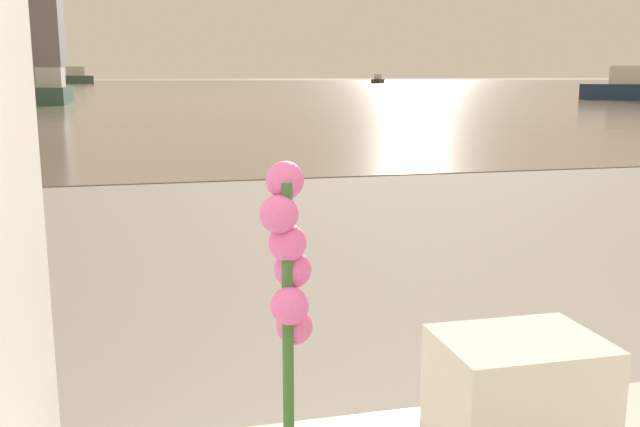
{
  "coord_description": "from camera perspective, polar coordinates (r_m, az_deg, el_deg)",
  "views": [
    {
      "loc": [
        -0.69,
        0.06,
        1.04
      ],
      "look_at": [
        -0.1,
        2.51,
        0.54
      ],
      "focal_mm": 40.0,
      "sensor_mm": 36.0,
      "label": 1
    }
  ],
  "objects": [
    {
      "name": "harbor_water",
      "position": [
        61.95,
        -13.06,
        9.87
      ],
      "size": [
        180.0,
        110.0,
        0.01
      ],
      "color": "gray",
      "rests_on": "ground_plane"
    },
    {
      "name": "harbor_boat_1",
      "position": [
        82.9,
        4.65,
        10.6
      ],
      "size": [
        2.18,
        2.73,
        0.99
      ],
      "color": "#2D2D33",
      "rests_on": "harbor_water"
    },
    {
      "name": "harbor_boat_3",
      "position": [
        31.25,
        23.53,
        9.19
      ],
      "size": [
        2.94,
        3.69,
        1.34
      ],
      "color": "navy",
      "rests_on": "harbor_water"
    },
    {
      "name": "towel_stack",
      "position": [
        1.1,
        15.56,
        -13.5
      ],
      "size": [
        0.23,
        0.18,
        0.16
      ],
      "color": "silver",
      "rests_on": "bathtub"
    },
    {
      "name": "harbor_boat_0",
      "position": [
        82.71,
        -18.97,
        10.25
      ],
      "size": [
        3.95,
        4.97,
        1.81
      ],
      "color": "#335647",
      "rests_on": "harbor_water"
    },
    {
      "name": "harbor_boat_2",
      "position": [
        26.85,
        -20.68,
        9.15
      ],
      "size": [
        1.17,
        3.33,
        1.25
      ],
      "color": "#335647",
      "rests_on": "harbor_water"
    }
  ]
}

